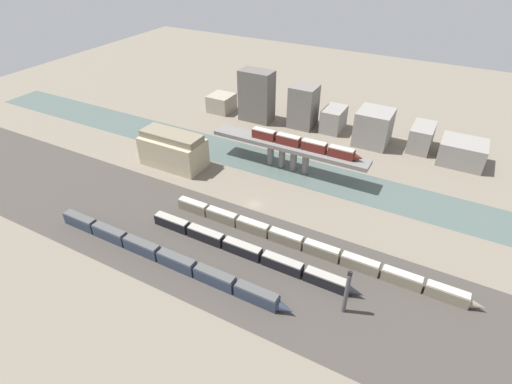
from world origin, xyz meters
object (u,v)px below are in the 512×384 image
train_on_bridge (304,144)px  train_yard_mid (247,251)px  warehouse_building (173,150)px  signal_tower (347,293)px  train_yard_far (307,246)px  train_yard_near (163,256)px

train_on_bridge → train_yard_mid: (3.94, -49.96, -10.32)m
train_on_bridge → train_yard_mid: bearing=-85.5°
train_on_bridge → warehouse_building: train_on_bridge is taller
train_on_bridge → signal_tower: 65.91m
train_yard_mid → warehouse_building: (-50.29, 31.42, 4.75)m
train_yard_mid → signal_tower: size_ratio=4.90×
train_on_bridge → train_yard_far: size_ratio=0.46×
train_yard_mid → warehouse_building: bearing=148.0°
train_yard_near → train_yard_far: size_ratio=0.85×
train_on_bridge → train_yard_far: train_on_bridge is taller
train_yard_mid → signal_tower: (30.71, -5.84, 4.82)m
train_yard_mid → signal_tower: bearing=-10.8°
train_on_bridge → train_yard_mid: size_ratio=0.65×
train_yard_near → warehouse_building: bearing=124.4°
train_yard_near → train_yard_mid: 23.72m
train_yard_near → train_yard_mid: train_yard_near is taller
train_yard_mid → signal_tower: signal_tower is taller
train_on_bridge → train_yard_far: (18.36, -39.81, -10.26)m
train_yard_near → signal_tower: size_ratio=5.77×
signal_tower → train_yard_mid: bearing=169.2°
train_yard_far → signal_tower: size_ratio=6.81×
train_on_bridge → train_yard_far: 45.02m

